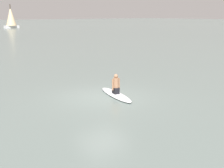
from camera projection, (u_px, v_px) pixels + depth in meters
ground_plane at (103, 97)px, 14.62m from camera, size 400.00×400.00×0.00m
surfboard at (116, 95)px, 14.88m from camera, size 3.16×1.36×0.12m
person_paddler at (116, 85)px, 14.76m from camera, size 0.38×0.44×1.00m
sailboat_far_right at (11, 17)px, 83.49m from camera, size 3.18×4.22×6.62m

